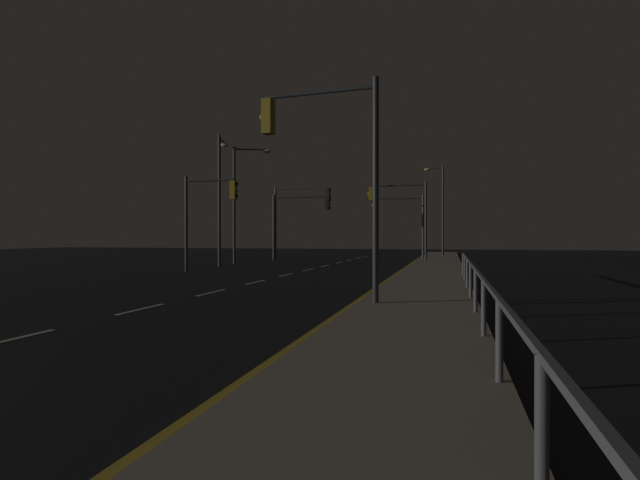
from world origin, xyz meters
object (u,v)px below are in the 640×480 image
traffic_light_near_left (209,205)px  street_lamp_corner (440,203)px  traffic_light_far_right (325,149)px  traffic_light_far_left (299,207)px  street_lamp_mid_block (240,194)px  traffic_light_overhead_east (400,205)px  traffic_light_far_center (299,213)px  traffic_light_mid_right (400,214)px  street_lamp_far_end (220,188)px

traffic_light_near_left → street_lamp_corner: street_lamp_corner is taller
traffic_light_far_right → street_lamp_corner: (2.39, 31.86, 0.53)m
traffic_light_far_left → street_lamp_mid_block: size_ratio=0.74×
traffic_light_overhead_east → traffic_light_far_right: size_ratio=0.95×
traffic_light_overhead_east → street_lamp_corner: size_ratio=0.72×
traffic_light_far_left → traffic_light_far_center: bearing=89.9°
traffic_light_far_right → street_lamp_corner: size_ratio=0.75×
traffic_light_mid_right → traffic_light_far_left: traffic_light_far_left is taller
traffic_light_near_left → street_lamp_corner: bearing=61.3°
traffic_light_far_center → street_lamp_far_end: 8.76m
traffic_light_overhead_east → street_lamp_far_end: bearing=-147.1°
traffic_light_near_left → street_lamp_mid_block: street_lamp_mid_block is taller
traffic_light_far_left → traffic_light_far_right: 25.81m
traffic_light_far_center → street_lamp_corner: bearing=34.9°
traffic_light_far_left → street_lamp_corner: (10.32, 7.30, 0.61)m
traffic_light_near_left → street_lamp_corner: 23.47m
traffic_light_far_center → street_lamp_corner: street_lamp_corner is taller
traffic_light_overhead_east → street_lamp_corner: street_lamp_corner is taller
traffic_light_overhead_east → traffic_light_mid_right: bearing=95.8°
street_lamp_corner → street_lamp_far_end: 20.18m
traffic_light_near_left → street_lamp_mid_block: size_ratio=0.64×
traffic_light_far_left → traffic_light_far_right: traffic_light_far_right is taller
traffic_light_far_center → street_lamp_far_end: bearing=-107.7°
traffic_light_near_left → traffic_light_far_center: 13.39m
traffic_light_far_right → traffic_light_far_center: (-7.93, 24.65, -0.54)m
traffic_light_far_left → street_lamp_far_end: 8.62m
traffic_light_mid_right → traffic_light_far_center: traffic_light_far_center is taller
traffic_light_mid_right → traffic_light_overhead_east: bearing=-84.2°
street_lamp_far_end → street_lamp_corner: bearing=50.1°
traffic_light_overhead_east → street_lamp_mid_block: size_ratio=0.71×
traffic_light_overhead_east → traffic_light_far_center: size_ratio=1.08×
traffic_light_mid_right → street_lamp_corner: size_ratio=0.64×
traffic_light_near_left → traffic_light_far_center: (0.94, 13.36, 0.15)m
traffic_light_near_left → street_lamp_far_end: street_lamp_far_end is taller
traffic_light_near_left → street_lamp_corner: size_ratio=0.65×
traffic_light_far_left → street_lamp_mid_block: (-2.26, -5.90, 0.59)m
traffic_light_mid_right → street_lamp_mid_block: 13.17m
traffic_light_far_left → traffic_light_mid_right: bearing=23.1°
street_lamp_mid_block → traffic_light_mid_right: bearing=43.3°
traffic_light_near_left → street_lamp_mid_block: (-1.32, 7.37, 1.20)m
traffic_light_far_right → street_lamp_mid_block: bearing=118.6°
traffic_light_overhead_east → street_lamp_mid_block: bearing=-156.1°
traffic_light_near_left → traffic_light_far_right: size_ratio=0.86×
traffic_light_near_left → traffic_light_mid_right: bearing=63.3°
traffic_light_far_center → traffic_light_far_left: bearing=-90.1°
traffic_light_overhead_east → traffic_light_far_right: traffic_light_far_right is taller
traffic_light_overhead_east → traffic_light_near_left: (-8.70, -11.82, -0.55)m
traffic_light_far_right → traffic_light_far_left: bearing=107.9°
traffic_light_near_left → traffic_light_far_right: bearing=-51.9°
traffic_light_far_right → traffic_light_far_center: bearing=107.8°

